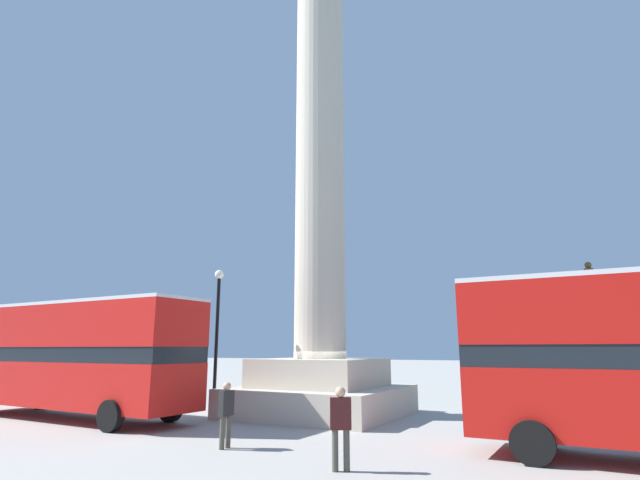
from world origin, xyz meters
TOP-DOWN VIEW (x-y plane):
  - ground_plane at (0.00, 0.00)m, footprint 200.00×200.00m
  - monument_column at (0.00, 0.00)m, footprint 6.24×6.24m
  - bus_b at (-7.96, -5.36)m, footprint 11.40×3.21m
  - equestrian_statue at (10.15, 5.00)m, footprint 4.29×3.73m
  - street_lamp at (-3.62, -2.19)m, footprint 0.37×0.37m
  - pedestrian_near_lamp at (4.72, -8.10)m, footprint 0.50×0.39m
  - pedestrian_by_plinth at (0.90, -7.25)m, footprint 0.23×0.46m

SIDE VIEW (x-z plane):
  - ground_plane at x=0.00m, z-range 0.00..0.00m
  - pedestrian_by_plinth at x=0.90m, z-range 0.11..1.82m
  - pedestrian_near_lamp at x=4.72m, z-range 0.12..1.90m
  - equestrian_statue at x=10.15m, z-range -1.35..4.84m
  - bus_b at x=-7.96m, z-range 0.23..4.60m
  - street_lamp at x=-3.62m, z-range 0.08..5.92m
  - monument_column at x=0.00m, z-range -3.62..18.92m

